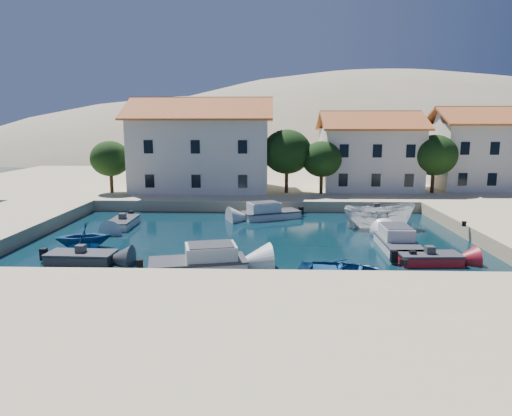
# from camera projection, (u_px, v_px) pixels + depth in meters

# --- Properties ---
(ground) EXTENTS (400.00, 400.00, 0.00)m
(ground) POSITION_uv_depth(u_px,v_px,m) (242.00, 289.00, 22.17)
(ground) COLOR black
(ground) RESTS_ON ground
(quay_south) EXTENTS (52.00, 12.00, 1.00)m
(quay_south) POSITION_uv_depth(u_px,v_px,m) (232.00, 335.00, 16.18)
(quay_south) COLOR #C6B487
(quay_south) RESTS_ON ground
(quay_north) EXTENTS (80.00, 36.00, 1.00)m
(quay_north) POSITION_uv_depth(u_px,v_px,m) (275.00, 183.00, 59.39)
(quay_north) COLOR #C6B487
(quay_north) RESTS_ON ground
(hills) EXTENTS (254.00, 176.00, 99.00)m
(hills) POSITION_uv_depth(u_px,v_px,m) (330.00, 224.00, 147.28)
(hills) COLOR gray
(hills) RESTS_ON ground
(building_left) EXTENTS (14.70, 9.45, 9.70)m
(building_left) POSITION_uv_depth(u_px,v_px,m) (202.00, 143.00, 48.84)
(building_left) COLOR beige
(building_left) RESTS_ON quay_north
(building_mid) EXTENTS (10.50, 8.40, 8.30)m
(building_mid) POSITION_uv_depth(u_px,v_px,m) (369.00, 150.00, 49.38)
(building_mid) COLOR beige
(building_mid) RESTS_ON quay_north
(building_right) EXTENTS (9.45, 8.40, 8.80)m
(building_right) POSITION_uv_depth(u_px,v_px,m) (477.00, 147.00, 49.95)
(building_right) COLOR beige
(building_right) RESTS_ON quay_north
(trees) EXTENTS (37.30, 5.30, 6.45)m
(trees) POSITION_uv_depth(u_px,v_px,m) (302.00, 155.00, 46.20)
(trees) COLOR #382314
(trees) RESTS_ON quay_north
(bollards) EXTENTS (29.36, 9.56, 0.30)m
(bollards) POSITION_uv_depth(u_px,v_px,m) (296.00, 246.00, 25.68)
(bollards) COLOR black
(bollards) RESTS_ON ground
(motorboat_grey_sw) EXTENTS (3.91, 1.87, 1.25)m
(motorboat_grey_sw) POSITION_uv_depth(u_px,v_px,m) (81.00, 258.00, 26.36)
(motorboat_grey_sw) COLOR #37383C
(motorboat_grey_sw) RESTS_ON ground
(cabin_cruiser_south) EXTENTS (5.64, 3.39, 1.60)m
(cabin_cruiser_south) POSITION_uv_depth(u_px,v_px,m) (198.00, 262.00, 24.93)
(cabin_cruiser_south) COLOR silver
(cabin_cruiser_south) RESTS_ON ground
(rowboat_south) EXTENTS (5.40, 4.41, 0.98)m
(rowboat_south) POSITION_uv_depth(u_px,v_px,m) (345.00, 277.00, 23.95)
(rowboat_south) COLOR navy
(rowboat_south) RESTS_ON ground
(motorboat_red_se) EXTENTS (3.56, 1.71, 1.25)m
(motorboat_red_se) POSITION_uv_depth(u_px,v_px,m) (429.00, 259.00, 26.13)
(motorboat_red_se) COLOR maroon
(motorboat_red_se) RESTS_ON ground
(cabin_cruiser_east) EXTENTS (2.15, 5.20, 1.60)m
(cabin_cruiser_east) POSITION_uv_depth(u_px,v_px,m) (398.00, 243.00, 28.98)
(cabin_cruiser_east) COLOR silver
(cabin_cruiser_east) RESTS_ON ground
(boat_east) EXTENTS (5.56, 2.30, 2.12)m
(boat_east) POSITION_uv_depth(u_px,v_px,m) (379.00, 228.00, 35.29)
(boat_east) COLOR silver
(boat_east) RESTS_ON ground
(motorboat_white_ne) EXTENTS (1.81, 3.23, 1.25)m
(motorboat_white_ne) POSITION_uv_depth(u_px,v_px,m) (376.00, 212.00, 40.47)
(motorboat_white_ne) COLOR silver
(motorboat_white_ne) RESTS_ON ground
(rowboat_west) EXTENTS (4.08, 3.75, 1.81)m
(rowboat_west) POSITION_uv_depth(u_px,v_px,m) (84.00, 247.00, 29.69)
(rowboat_west) COLOR navy
(rowboat_west) RESTS_ON ground
(motorboat_white_west) EXTENTS (1.81, 3.98, 1.25)m
(motorboat_white_west) POSITION_uv_depth(u_px,v_px,m) (123.00, 223.00, 35.79)
(motorboat_white_west) COLOR silver
(motorboat_white_west) RESTS_ON ground
(cabin_cruiser_north) EXTENTS (5.30, 3.81, 1.60)m
(cabin_cruiser_north) POSITION_uv_depth(u_px,v_px,m) (271.00, 213.00, 38.96)
(cabin_cruiser_north) COLOR silver
(cabin_cruiser_north) RESTS_ON ground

